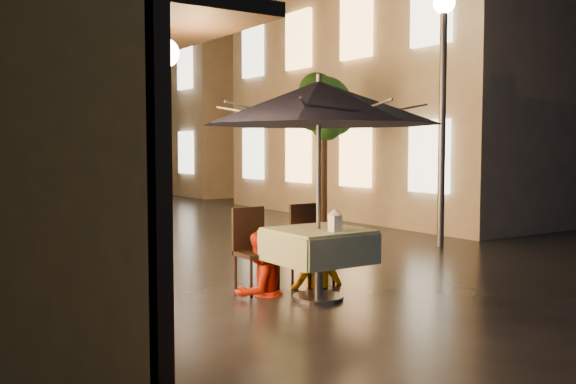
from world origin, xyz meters
TOP-DOWN VIEW (x-y plane):
  - ground at (0.00, 0.00)m, footprint 90.00×90.00m
  - east_building_near at (7.49, 6.50)m, footprint 7.30×9.30m
  - east_building_far at (7.49, 18.00)m, footprint 7.30×10.30m
  - street_tree at (2.41, 4.51)m, footprint 1.43×1.20m
  - streetlamp_near at (3.00, 2.00)m, footprint 0.36×0.36m
  - streetlamp_far at (3.00, 14.00)m, footprint 0.36×0.36m
  - cafe_table at (-0.97, 0.10)m, footprint 0.99×0.99m
  - patio_umbrella at (-0.97, 0.10)m, footprint 2.63×2.63m
  - cafe_chair_left at (-1.37, 0.83)m, footprint 0.42×0.42m
  - cafe_chair_right at (-0.57, 0.83)m, footprint 0.42×0.42m
  - table_lantern at (-0.97, -0.20)m, footprint 0.16×0.16m
  - person_orange at (-1.39, 0.66)m, footprint 0.78×0.66m
  - person_yellow at (-0.60, 0.66)m, footprint 0.94×0.64m
  - bicycle_0 at (-2.75, 3.24)m, footprint 1.87×0.80m
  - bicycle_1 at (-2.83, 4.46)m, footprint 1.62×0.88m
  - bicycle_2 at (-2.56, 5.26)m, footprint 2.01×1.05m
  - bicycle_3 at (-2.45, 7.11)m, footprint 1.91×1.11m
  - bicycle_4 at (-2.75, 7.44)m, footprint 1.88×0.86m

SIDE VIEW (x-z plane):
  - ground at x=0.00m, z-range 0.00..0.00m
  - bicycle_1 at x=-2.83m, z-range 0.00..0.94m
  - bicycle_4 at x=-2.75m, z-range 0.00..0.96m
  - bicycle_0 at x=-2.75m, z-range 0.00..0.96m
  - bicycle_2 at x=-2.56m, z-range 0.00..1.01m
  - cafe_chair_left at x=-1.37m, z-range 0.05..1.03m
  - cafe_chair_right at x=-0.57m, z-range 0.05..1.03m
  - bicycle_3 at x=-2.45m, z-range 0.00..1.11m
  - cafe_table at x=-0.97m, z-range 0.20..0.98m
  - person_yellow at x=-0.60m, z-range 0.00..1.35m
  - person_orange at x=-1.39m, z-range 0.00..1.41m
  - table_lantern at x=-0.97m, z-range 0.79..1.04m
  - patio_umbrella at x=-0.97m, z-range 0.92..3.38m
  - street_tree at x=2.41m, z-range 0.85..4.00m
  - streetlamp_near at x=3.00m, z-range 0.80..5.03m
  - streetlamp_far at x=3.00m, z-range 0.80..5.03m
  - east_building_near at x=7.49m, z-range 0.01..6.81m
  - east_building_far at x=7.49m, z-range 0.01..7.31m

